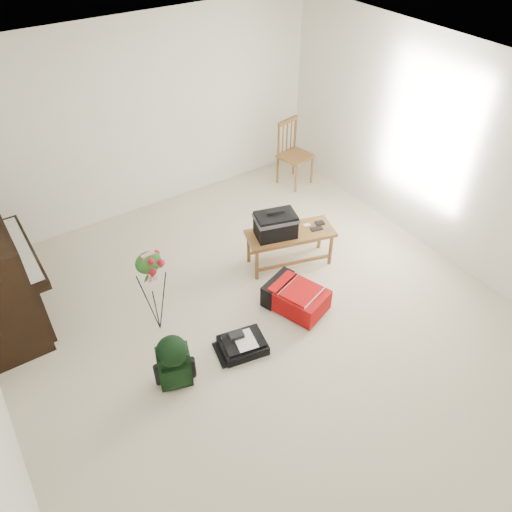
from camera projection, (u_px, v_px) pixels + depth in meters
floor at (262, 323)px, 5.30m from camera, size 5.00×5.50×0.01m
ceiling at (264, 94)px, 3.71m from camera, size 5.00×5.50×0.01m
wall_back at (140, 120)px, 6.27m from camera, size 5.00×0.04×2.50m
wall_right at (448, 155)px, 5.57m from camera, size 0.04×5.50×2.50m
bench at (282, 229)px, 5.67m from camera, size 1.10×0.68×0.79m
dining_chair at (294, 154)px, 7.22m from camera, size 0.49×0.49×0.96m
red_suitcase at (293, 295)px, 5.43m from camera, size 0.62×0.76×0.28m
black_duffel at (243, 344)px, 5.00m from camera, size 0.51×0.44×0.19m
green_backpack at (174, 360)px, 4.52m from camera, size 0.34×0.31×0.59m
flower_stand at (154, 293)px, 4.93m from camera, size 0.38×0.38×1.05m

